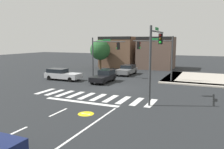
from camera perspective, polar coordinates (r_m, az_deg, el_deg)
name	(u,v)px	position (r m, az deg, el deg)	size (l,w,h in m)	color
ground_plane	(112,87)	(24.70, 0.11, -3.25)	(120.00, 120.00, 0.00)	#232628
crosswalk_near	(92,97)	(20.76, -4.91, -5.53)	(11.32, 2.68, 0.01)	silver
lane_markings	(47,127)	(14.20, -15.87, -12.51)	(6.80, 20.25, 0.01)	white
bike_detector_marking	(86,114)	(16.07, -6.56, -9.76)	(1.12, 1.12, 0.01)	yellow
curb_corner_northeast	(201,79)	(31.98, 21.30, -1.01)	(10.00, 10.60, 0.15)	#B2AA9E
storefront_row	(137,52)	(43.01, 6.30, 5.58)	(13.42, 5.89, 5.78)	brown
traffic_signal_southeast	(155,50)	(18.95, 10.74, 5.97)	(0.32, 4.49, 6.15)	#383A3D
traffic_signal_northeast	(157,51)	(28.79, 11.12, 5.85)	(5.04, 0.32, 5.57)	#383A3D
traffic_signal_northwest	(104,50)	(31.11, -1.99, 6.04)	(4.90, 0.32, 5.44)	#383A3D
car_gray	(127,70)	(33.95, 3.74, 1.19)	(1.95, 4.62, 1.41)	slate
car_silver	(62,74)	(29.99, -12.45, 0.05)	(4.67, 1.86, 1.44)	#B7BABF
car_black	(104,76)	(27.70, -1.98, -0.44)	(1.74, 4.11, 1.46)	black
roadside_tree	(100,50)	(40.52, -2.97, 6.14)	(3.56, 3.56, 5.18)	#4C3823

